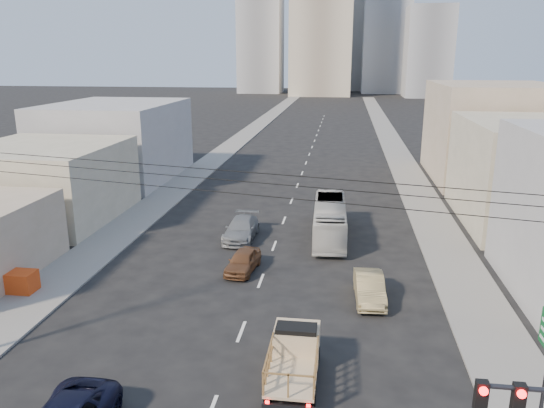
% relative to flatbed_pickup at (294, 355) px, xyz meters
% --- Properties ---
extents(sidewalk_left, '(3.50, 180.00, 0.12)m').
position_rel_flatbed_pickup_xyz_m(sidewalk_left, '(-14.61, 65.47, -1.03)').
color(sidewalk_left, gray).
rests_on(sidewalk_left, ground).
extents(sidewalk_right, '(3.50, 180.00, 0.12)m').
position_rel_flatbed_pickup_xyz_m(sidewalk_right, '(8.89, 65.47, -1.03)').
color(sidewalk_right, gray).
rests_on(sidewalk_right, ground).
extents(lane_dashes, '(0.15, 104.00, 0.01)m').
position_rel_flatbed_pickup_xyz_m(lane_dashes, '(-2.86, 48.47, -1.09)').
color(lane_dashes, silver).
rests_on(lane_dashes, ground).
extents(flatbed_pickup, '(1.95, 4.41, 1.90)m').
position_rel_flatbed_pickup_xyz_m(flatbed_pickup, '(0.00, 0.00, 0.00)').
color(flatbed_pickup, tan).
rests_on(flatbed_pickup, ground).
extents(city_bus, '(2.51, 9.57, 2.65)m').
position_rel_flatbed_pickup_xyz_m(city_bus, '(0.87, 17.85, 0.23)').
color(city_bus, '#BABAB6').
rests_on(city_bus, ground).
extents(sedan_brown, '(1.97, 3.98, 1.30)m').
position_rel_flatbed_pickup_xyz_m(sedan_brown, '(-4.16, 10.78, -0.44)').
color(sedan_brown, brown).
rests_on(sedan_brown, ground).
extents(sedan_tan, '(1.70, 4.33, 1.40)m').
position_rel_flatbed_pickup_xyz_m(sedan_tan, '(3.32, 7.78, -0.39)').
color(sedan_tan, '#958457').
rests_on(sedan_tan, ground).
extents(sedan_grey, '(2.10, 5.10, 1.48)m').
position_rel_flatbed_pickup_xyz_m(sedan_grey, '(-5.41, 16.65, -0.36)').
color(sedan_grey, slate).
rests_on(sedan_grey, ground).
extents(overhead_wires, '(23.01, 5.02, 0.72)m').
position_rel_flatbed_pickup_xyz_m(overhead_wires, '(-2.86, -3.03, 7.87)').
color(overhead_wires, black).
rests_on(overhead_wires, ground).
extents(crate_stack, '(1.80, 1.20, 1.14)m').
position_rel_flatbed_pickup_xyz_m(crate_stack, '(-15.86, 6.02, -0.40)').
color(crate_stack, '#CE4113').
rests_on(crate_stack, sidewalk_left).
extents(bldg_right_mid, '(11.00, 14.00, 8.00)m').
position_rel_flatbed_pickup_xyz_m(bldg_right_mid, '(16.64, 23.47, 2.91)').
color(bldg_right_mid, '#A69F86').
rests_on(bldg_right_mid, ground).
extents(bldg_right_far, '(12.00, 16.00, 10.00)m').
position_rel_flatbed_pickup_xyz_m(bldg_right_far, '(17.14, 39.47, 3.91)').
color(bldg_right_far, tan).
rests_on(bldg_right_far, ground).
extents(bldg_left_mid, '(11.00, 12.00, 6.00)m').
position_rel_flatbed_pickup_xyz_m(bldg_left_mid, '(-21.86, 19.47, 1.91)').
color(bldg_left_mid, '#A69F86').
rests_on(bldg_left_mid, ground).
extents(bldg_left_far, '(12.00, 16.00, 8.00)m').
position_rel_flatbed_pickup_xyz_m(bldg_left_far, '(-22.36, 34.47, 2.91)').
color(bldg_left_far, '#979799').
rests_on(bldg_left_far, ground).
extents(high_rise_tower, '(20.00, 20.00, 60.00)m').
position_rel_flatbed_pickup_xyz_m(high_rise_tower, '(-6.86, 165.47, 28.91)').
color(high_rise_tower, gray).
rests_on(high_rise_tower, ground).
extents(midrise_ne, '(16.00, 16.00, 40.00)m').
position_rel_flatbed_pickup_xyz_m(midrise_ne, '(15.14, 180.47, 18.91)').
color(midrise_ne, gray).
rests_on(midrise_ne, ground).
extents(midrise_nw, '(15.00, 15.00, 34.00)m').
position_rel_flatbed_pickup_xyz_m(midrise_nw, '(-28.86, 175.47, 15.91)').
color(midrise_nw, gray).
rests_on(midrise_nw, ground).
extents(midrise_back, '(18.00, 18.00, 44.00)m').
position_rel_flatbed_pickup_xyz_m(midrise_back, '(3.14, 195.47, 20.91)').
color(midrise_back, '#979799').
rests_on(midrise_back, ground).
extents(midrise_east, '(14.00, 14.00, 28.00)m').
position_rel_flatbed_pickup_xyz_m(midrise_east, '(27.14, 160.47, 12.91)').
color(midrise_east, gray).
rests_on(midrise_east, ground).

